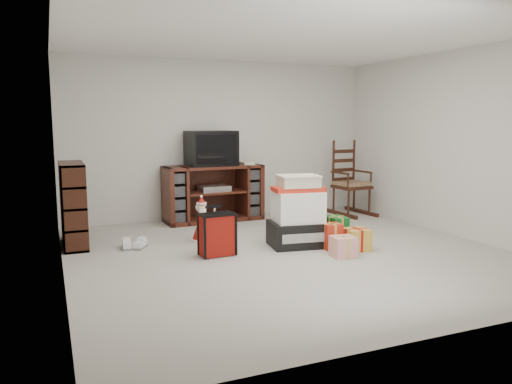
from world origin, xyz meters
The scene contains 13 objects.
room centered at (0.00, 0.00, 1.25)m, with size 5.01×5.01×2.51m.
tv_stand centered at (-0.23, 2.20, 0.44)m, with size 1.54×0.61×0.87m.
bookshelf centered at (-2.33, 1.36, 0.50)m, with size 0.29×0.86×1.05m.
rocking_chair centered at (2.06, 1.88, 0.44)m, with size 0.59×0.89×1.28m.
gift_pile centered at (0.25, 0.26, 0.38)m, with size 0.76×0.60×0.87m.
red_suitcase centered at (-0.83, 0.21, 0.26)m, with size 0.40×0.23×0.59m.
stocking centered at (0.10, 0.38, 0.31)m, with size 0.29×0.13×0.63m, color #0B6719, non-canonical shape.
teddy_bear centered at (0.57, 0.25, 0.15)m, with size 0.23×0.20×0.34m.
santa_figurine centered at (0.44, 0.71, 0.21)m, with size 0.27×0.25×0.55m.
mrs_claus_figurine centered at (-0.79, 0.95, 0.23)m, with size 0.29×0.27×0.59m.
sneaker_pair centered at (-1.67, 0.93, 0.04)m, with size 0.33×0.27×0.09m.
gift_cluster centered at (0.68, -0.10, 0.13)m, with size 0.57×0.88×0.27m.
crt_television centered at (-0.26, 2.18, 1.14)m, with size 0.74×0.55×0.54m.
Camera 1 is at (-2.58, -5.16, 1.56)m, focal length 35.00 mm.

